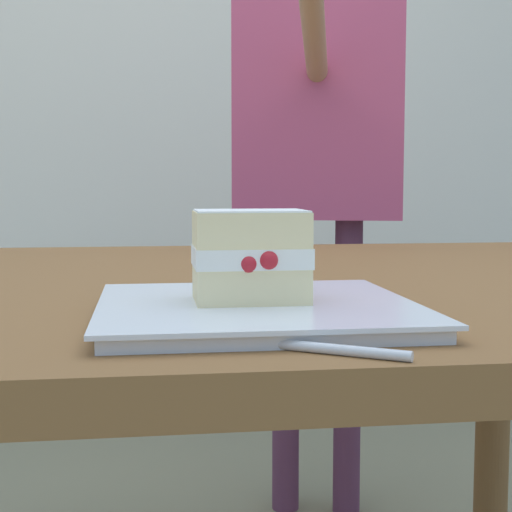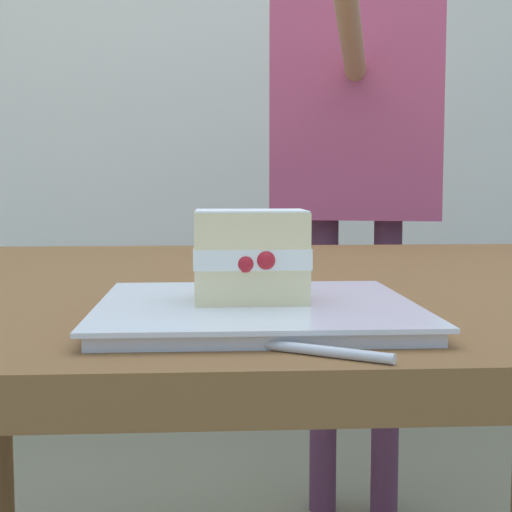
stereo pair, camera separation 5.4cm
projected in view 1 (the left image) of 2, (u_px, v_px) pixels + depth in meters
name	position (u px, v px, depth m)	size (l,w,h in m)	color
patio_table	(277.00, 346.00, 1.05)	(1.19, 1.05, 0.72)	brown
dessert_plate	(256.00, 310.00, 0.70)	(0.29, 0.29, 0.02)	white
cake_slice	(250.00, 256.00, 0.70)	(0.10, 0.09, 0.08)	beige
dessert_fork	(282.00, 344.00, 0.57)	(0.15, 0.11, 0.01)	silver
diner_person	(318.00, 121.00, 1.92)	(0.44, 0.57, 1.51)	#5D3049
patio_building	(347.00, 60.00, 4.85)	(5.70, 3.69, 3.25)	silver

